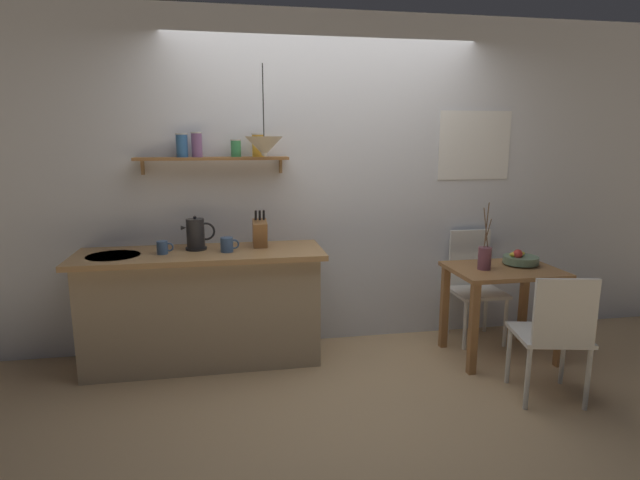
% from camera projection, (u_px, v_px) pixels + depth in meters
% --- Properties ---
extents(ground_plane, '(14.00, 14.00, 0.00)m').
position_uv_depth(ground_plane, '(339.00, 368.00, 3.87)').
color(ground_plane, tan).
extents(back_wall, '(6.80, 0.11, 2.70)m').
position_uv_depth(back_wall, '(347.00, 183.00, 4.27)').
color(back_wall, silver).
rests_on(back_wall, ground_plane).
extents(kitchen_counter, '(1.83, 0.63, 0.88)m').
position_uv_depth(kitchen_counter, '(203.00, 306.00, 3.92)').
color(kitchen_counter, tan).
rests_on(kitchen_counter, ground_plane).
extents(wall_shelf, '(1.15, 0.20, 0.32)m').
position_uv_depth(wall_shelf, '(216.00, 152.00, 3.88)').
color(wall_shelf, '#9E6B3D').
extents(dining_table, '(0.82, 0.61, 0.73)m').
position_uv_depth(dining_table, '(502.00, 286.00, 3.99)').
color(dining_table, '#9E6B3D').
rests_on(dining_table, ground_plane).
extents(dining_chair_near, '(0.52, 0.50, 0.88)m').
position_uv_depth(dining_chair_near, '(555.00, 331.00, 3.29)').
color(dining_chair_near, silver).
rests_on(dining_chair_near, ground_plane).
extents(dining_chair_far, '(0.42, 0.42, 0.93)m').
position_uv_depth(dining_chair_far, '(473.00, 280.00, 4.41)').
color(dining_chair_far, white).
rests_on(dining_chair_far, ground_plane).
extents(fruit_bowl, '(0.27, 0.27, 0.13)m').
position_uv_depth(fruit_bowl, '(520.00, 259.00, 4.04)').
color(fruit_bowl, slate).
rests_on(fruit_bowl, dining_table).
extents(twig_vase, '(0.10, 0.10, 0.52)m').
position_uv_depth(twig_vase, '(485.00, 257.00, 3.90)').
color(twig_vase, brown).
rests_on(twig_vase, dining_table).
extents(electric_kettle, '(0.25, 0.16, 0.26)m').
position_uv_depth(electric_kettle, '(196.00, 234.00, 3.86)').
color(electric_kettle, black).
rests_on(electric_kettle, kitchen_counter).
extents(knife_block, '(0.11, 0.17, 0.30)m').
position_uv_depth(knife_block, '(260.00, 233.00, 3.94)').
color(knife_block, '#9E6B3D').
rests_on(knife_block, kitchen_counter).
extents(coffee_mug_by_sink, '(0.12, 0.08, 0.10)m').
position_uv_depth(coffee_mug_by_sink, '(163.00, 248.00, 3.72)').
color(coffee_mug_by_sink, '#3D5B89').
rests_on(coffee_mug_by_sink, kitchen_counter).
extents(coffee_mug_spare, '(0.14, 0.09, 0.11)m').
position_uv_depth(coffee_mug_spare, '(227.00, 245.00, 3.79)').
color(coffee_mug_spare, '#3D5B89').
rests_on(coffee_mug_spare, kitchen_counter).
extents(pendant_lamp, '(0.27, 0.27, 0.65)m').
position_uv_depth(pendant_lamp, '(264.00, 146.00, 3.68)').
color(pendant_lamp, black).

